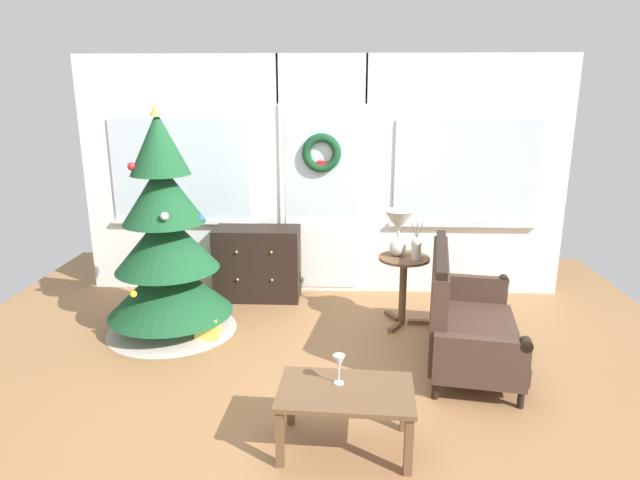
% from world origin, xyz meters
% --- Properties ---
extents(ground_plane, '(6.76, 6.76, 0.00)m').
position_xyz_m(ground_plane, '(0.00, 0.00, 0.00)').
color(ground_plane, '#996B42').
extents(back_wall_with_door, '(5.20, 0.19, 2.55)m').
position_xyz_m(back_wall_with_door, '(0.00, 2.08, 1.28)').
color(back_wall_with_door, white).
rests_on(back_wall_with_door, ground).
extents(christmas_tree, '(1.20, 1.20, 2.09)m').
position_xyz_m(christmas_tree, '(-1.36, 0.93, 0.78)').
color(christmas_tree, '#4C331E').
rests_on(christmas_tree, ground).
extents(dresser_cabinet, '(0.90, 0.45, 0.78)m').
position_xyz_m(dresser_cabinet, '(-0.68, 1.79, 0.39)').
color(dresser_cabinet, black).
rests_on(dresser_cabinet, ground).
extents(settee_sofa, '(0.91, 1.53, 0.96)m').
position_xyz_m(settee_sofa, '(1.22, 0.44, 0.38)').
color(settee_sofa, black).
rests_on(settee_sofa, ground).
extents(side_table, '(0.50, 0.48, 0.67)m').
position_xyz_m(side_table, '(0.81, 1.16, 0.48)').
color(side_table, brown).
rests_on(side_table, ground).
extents(table_lamp, '(0.28, 0.28, 0.44)m').
position_xyz_m(table_lamp, '(0.75, 1.20, 0.96)').
color(table_lamp, silver).
rests_on(table_lamp, side_table).
extents(flower_vase, '(0.11, 0.10, 0.35)m').
position_xyz_m(flower_vase, '(0.91, 1.10, 0.79)').
color(flower_vase, beige).
rests_on(flower_vase, side_table).
extents(coffee_table, '(0.87, 0.56, 0.41)m').
position_xyz_m(coffee_table, '(0.27, -0.78, 0.35)').
color(coffee_table, brown).
rests_on(coffee_table, ground).
extents(wine_glass, '(0.08, 0.08, 0.20)m').
position_xyz_m(wine_glass, '(0.23, -0.70, 0.55)').
color(wine_glass, silver).
rests_on(wine_glass, coffee_table).
extents(gift_box, '(0.21, 0.19, 0.21)m').
position_xyz_m(gift_box, '(-0.98, 0.75, 0.10)').
color(gift_box, '#D8C64C').
rests_on(gift_box, ground).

